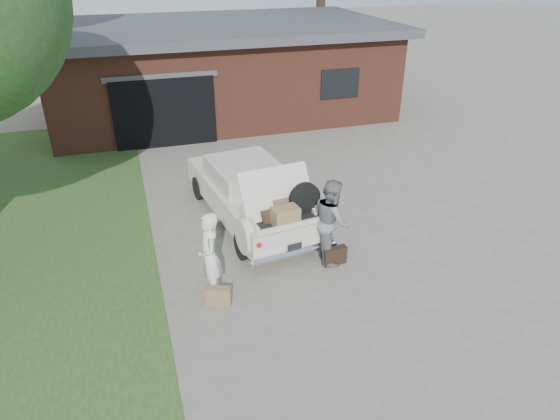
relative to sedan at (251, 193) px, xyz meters
name	(u,v)px	position (x,y,z in m)	size (l,w,h in m)	color
ground	(289,272)	(0.15, -2.34, -0.69)	(90.00, 90.00, 0.00)	gray
grass_strip	(11,240)	(-5.35, 0.66, -0.68)	(6.00, 16.00, 0.02)	#2D4C1E
house	(219,67)	(1.13, 9.13, 0.98)	(12.80, 7.80, 3.30)	brown
sedan	(251,193)	(0.00, 0.00, 0.00)	(2.39, 4.85, 1.80)	beige
woman_left	(210,257)	(-1.45, -2.62, 0.16)	(0.62, 0.41, 1.70)	white
woman_right	(332,221)	(1.12, -2.11, 0.20)	(0.86, 0.67, 1.78)	slate
suitcase_left	(218,296)	(-1.40, -2.93, -0.51)	(0.47, 0.15, 0.37)	#8F6D49
suitcase_right	(335,256)	(1.13, -2.35, -0.50)	(0.50, 0.16, 0.38)	black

